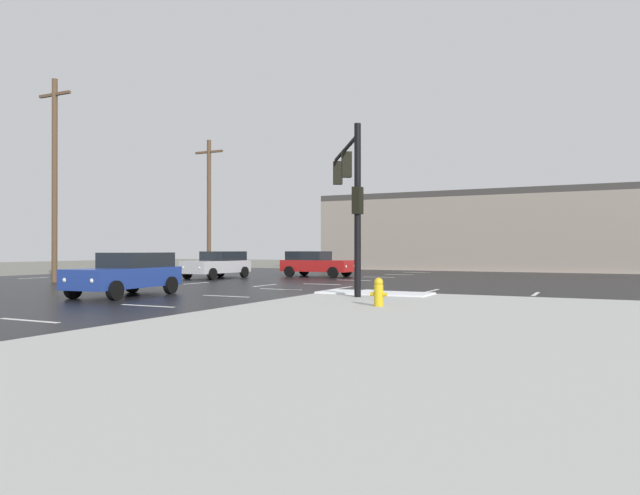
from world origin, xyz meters
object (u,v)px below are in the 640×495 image
Objects in this scene: traffic_signal_mast at (350,185)px; utility_pole_mid at (55,176)px; sedan_blue at (128,273)px; sedan_red at (315,263)px; utility_pole_far at (209,204)px; sedan_silver at (218,264)px; fire_hydrant at (379,292)px.

traffic_signal_mast is 17.44m from utility_pole_mid.
traffic_signal_mast is 8.74m from sedan_blue.
utility_pole_mid is (-9.26, -11.58, 4.62)m from sedan_red.
utility_pole_far is at bearing 81.87° from utility_pole_mid.
utility_pole_far reaches higher than sedan_red.
sedan_red is 1.01× the size of sedan_silver.
fire_hydrant is 0.08× the size of utility_pole_mid.
sedan_silver reaches higher than fire_hydrant.
sedan_red is at bearing 177.12° from sedan_blue.
utility_pole_mid is (-4.95, -7.34, 4.62)m from sedan_silver.
utility_pole_mid reaches higher than sedan_red.
sedan_blue is 18.19m from utility_pole_far.
fire_hydrant is at bearing -15.95° from utility_pole_mid.
traffic_signal_mast reaches higher than sedan_red.
traffic_signal_mast is 0.63× the size of utility_pole_far.
sedan_silver is 6.30m from utility_pole_far.
sedan_red is at bearing 121.43° from fire_hydrant.
utility_pole_mid is (-19.79, 5.66, 4.94)m from fire_hydrant.
fire_hydrant is at bearing -179.58° from traffic_signal_mast.
sedan_red is (-8.03, 13.34, -3.15)m from traffic_signal_mast.
sedan_silver is 9.99m from utility_pole_mid.
sedan_silver is 0.50× the size of utility_pole_far.
traffic_signal_mast is 7.25× the size of fire_hydrant.
utility_pole_mid reaches higher than utility_pole_far.
utility_pole_far is (-3.39, 3.61, 3.90)m from sedan_silver.
traffic_signal_mast is 20.23m from utility_pole_far.
fire_hydrant is 0.17× the size of sedan_silver.
utility_pole_mid is at bearing -120.94° from sedan_blue.
utility_pole_mid reaches higher than fire_hydrant.
traffic_signal_mast is 1.25× the size of sedan_red.
utility_pole_far is (-15.73, 12.70, 0.75)m from traffic_signal_mast.
sedan_silver is (-12.34, 9.10, -3.15)m from traffic_signal_mast.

